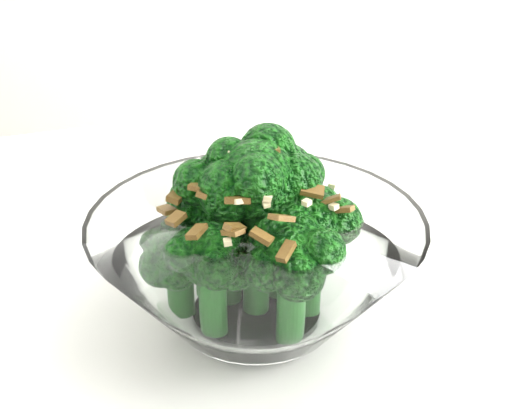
{
  "coord_description": "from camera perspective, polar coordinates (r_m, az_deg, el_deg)",
  "views": [
    {
      "loc": [
        -0.09,
        -0.58,
        1.06
      ],
      "look_at": [
        -0.12,
        -0.17,
        0.85
      ],
      "focal_mm": 50.0,
      "sensor_mm": 36.0,
      "label": 1
    }
  ],
  "objects": [
    {
      "name": "broccoli_dish",
      "position": [
        0.49,
        -0.12,
        -4.29
      ],
      "size": [
        0.23,
        0.23,
        0.14
      ],
      "color": "white",
      "rests_on": "table"
    }
  ]
}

